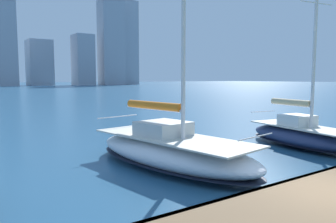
{
  "coord_description": "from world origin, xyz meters",
  "views": [
    {
      "loc": [
        8.13,
        4.21,
        3.48
      ],
      "look_at": [
        1.03,
        -6.19,
        2.2
      ],
      "focal_mm": 35.0,
      "sensor_mm": 36.0,
      "label": 1
    }
  ],
  "objects": [
    {
      "name": "sailboat_tan",
      "position": [
        -6.74,
        -5.49,
        0.66
      ],
      "size": [
        3.3,
        6.82,
        11.02
      ],
      "color": "navy",
      "rests_on": "ground"
    },
    {
      "name": "sailboat_orange",
      "position": [
        0.87,
        -6.2,
        0.69
      ],
      "size": [
        4.25,
        8.53,
        12.23
      ],
      "color": "white",
      "rests_on": "ground"
    },
    {
      "name": "dock_pier",
      "position": [
        -0.0,
        -0.1,
        0.54
      ],
      "size": [
        28.0,
        2.8,
        0.6
      ],
      "color": "brown",
      "rests_on": "ground"
    }
  ]
}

